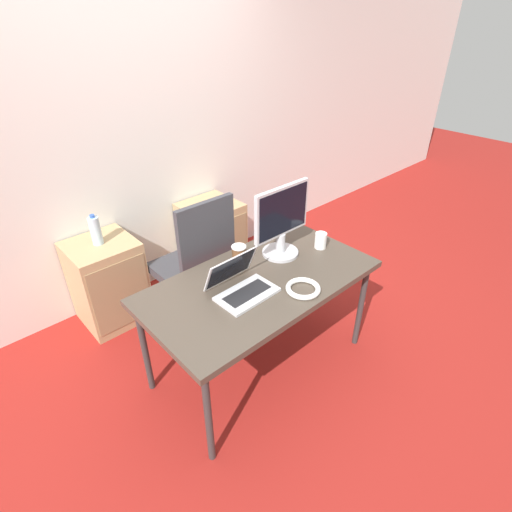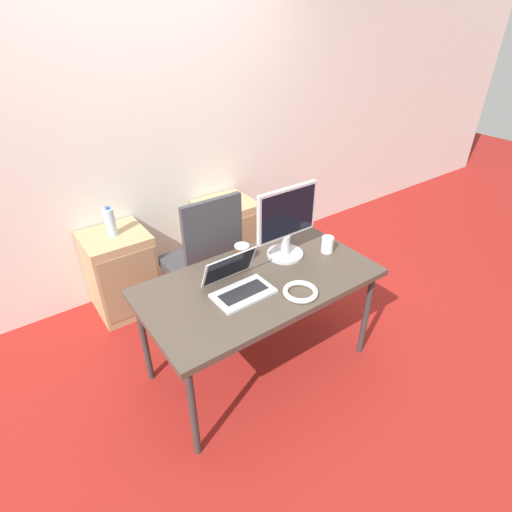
# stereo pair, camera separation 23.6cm
# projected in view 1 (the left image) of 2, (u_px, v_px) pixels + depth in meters

# --- Properties ---
(ground_plane) EXTENTS (14.00, 14.00, 0.00)m
(ground_plane) POSITION_uv_depth(u_px,v_px,m) (260.00, 363.00, 2.81)
(ground_plane) COLOR maroon
(wall_back) EXTENTS (10.00, 0.05, 2.60)m
(wall_back) POSITION_uv_depth(u_px,v_px,m) (133.00, 136.00, 3.00)
(wall_back) COLOR silver
(wall_back) RESTS_ON ground_plane
(desk) EXTENTS (1.45, 0.77, 0.72)m
(desk) POSITION_uv_depth(u_px,v_px,m) (260.00, 286.00, 2.45)
(desk) COLOR #473D33
(desk) RESTS_ON ground_plane
(office_chair) EXTENTS (0.56, 0.56, 1.08)m
(office_chair) POSITION_uv_depth(u_px,v_px,m) (196.00, 277.00, 2.99)
(office_chair) COLOR #232326
(office_chair) RESTS_ON ground_plane
(cabinet_left) EXTENTS (0.47, 0.46, 0.68)m
(cabinet_left) POSITION_uv_depth(u_px,v_px,m) (108.00, 282.00, 3.05)
(cabinet_left) COLOR tan
(cabinet_left) RESTS_ON ground_plane
(cabinet_right) EXTENTS (0.47, 0.46, 0.68)m
(cabinet_right) POSITION_uv_depth(u_px,v_px,m) (212.00, 239.00, 3.62)
(cabinet_right) COLOR tan
(cabinet_right) RESTS_ON ground_plane
(water_bottle) EXTENTS (0.08, 0.08, 0.23)m
(water_bottle) POSITION_uv_depth(u_px,v_px,m) (96.00, 230.00, 2.81)
(water_bottle) COLOR silver
(water_bottle) RESTS_ON cabinet_left
(laptop_center) EXTENTS (0.35, 0.30, 0.21)m
(laptop_center) POSITION_uv_depth(u_px,v_px,m) (242.00, 285.00, 2.29)
(laptop_center) COLOR silver
(laptop_center) RESTS_ON desk
(monitor) EXTENTS (0.44, 0.24, 0.48)m
(monitor) POSITION_uv_depth(u_px,v_px,m) (281.00, 222.00, 2.54)
(monitor) COLOR #B7B7BC
(monitor) RESTS_ON desk
(coffee_cup_white) EXTENTS (0.08, 0.08, 0.11)m
(coffee_cup_white) POSITION_uv_depth(u_px,v_px,m) (320.00, 240.00, 2.71)
(coffee_cup_white) COLOR white
(coffee_cup_white) RESTS_ON desk
(coffee_cup_brown) EXTENTS (0.09, 0.09, 0.13)m
(coffee_cup_brown) POSITION_uv_depth(u_px,v_px,m) (239.00, 255.00, 2.54)
(coffee_cup_brown) COLOR brown
(coffee_cup_brown) RESTS_ON desk
(cable_coil) EXTENTS (0.20, 0.20, 0.03)m
(cable_coil) POSITION_uv_depth(u_px,v_px,m) (303.00, 288.00, 2.32)
(cable_coil) COLOR white
(cable_coil) RESTS_ON desk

